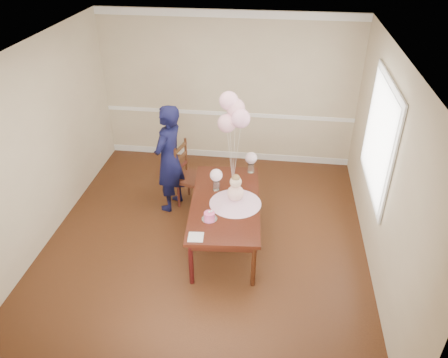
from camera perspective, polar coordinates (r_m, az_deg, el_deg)
The scene contains 50 objects.
floor at distance 6.36m, azimuth -2.37°, elevation -8.01°, with size 4.50×5.00×0.00m, color #33190C.
ceiling at distance 5.07m, azimuth -3.06°, elevation 16.11°, with size 4.50×5.00×0.02m, color white.
wall_back at distance 7.84m, azimuth 0.52°, elevation 11.56°, with size 4.50×0.02×2.70m, color #BEAD8C.
wall_front at distance 3.67m, azimuth -9.65°, elevation -16.60°, with size 4.50×0.02×2.70m, color #BEAD8C.
wall_left at distance 6.35m, azimuth -23.14°, elevation 3.77°, with size 0.02×5.00×2.70m, color #BEAD8C.
wall_right at distance 5.68m, azimuth 20.31°, elevation 1.04°, with size 0.02×5.00×2.70m, color #BEAD8C.
chair_rail_trim at distance 8.00m, azimuth 0.50°, elevation 8.51°, with size 4.50×0.02×0.07m, color white.
crown_molding at distance 7.48m, azimuth 0.56°, elevation 20.77°, with size 4.50×0.02×0.12m, color white.
baseboard_trim at distance 8.37m, azimuth 0.47°, elevation 3.22°, with size 4.50×0.02×0.12m, color white.
window_frame at distance 6.01m, azimuth 19.65°, elevation 5.12°, with size 0.02×1.66×1.56m, color white.
window_blinds at distance 6.01m, azimuth 19.49°, elevation 5.14°, with size 0.01×1.50×1.40m, color silver.
dining_table_top at distance 5.94m, azimuth 0.16°, elevation -3.08°, with size 0.92×1.84×0.05m, color black.
table_apron at distance 5.98m, azimuth 0.16°, elevation -3.62°, with size 0.83×1.75×0.09m, color black.
table_leg_fl at distance 5.53m, azimuth -4.32°, elevation -10.96°, with size 0.06×0.06×0.65m, color black.
table_leg_fr at distance 5.50m, azimuth 3.88°, elevation -11.22°, with size 0.06×0.06×0.65m, color black.
table_leg_bl at distance 6.86m, azimuth -2.77°, elevation -1.29°, with size 0.06×0.06×0.65m, color black.
table_leg_br at distance 6.84m, azimuth 3.71°, elevation -1.46°, with size 0.06×0.06×0.65m, color black.
baby_skirt at distance 5.86m, azimuth 1.50°, elevation -2.82°, with size 0.70×0.70×0.09m, color #E2A7C9.
baby_torso at distance 5.79m, azimuth 1.51°, elevation -1.84°, with size 0.22×0.22×0.22m, color #FFA1BD.
baby_head at distance 5.70m, azimuth 1.54°, elevation -0.38°, with size 0.16×0.16×0.16m, color beige.
baby_hair at distance 5.67m, azimuth 1.55°, elevation 0.10°, with size 0.11×0.11×0.11m, color brown.
cake_platter at distance 5.60m, azimuth -1.92°, elevation -5.23°, with size 0.20×0.20×0.01m, color silver.
birthday_cake at distance 5.57m, azimuth -1.92°, elevation -4.82°, with size 0.14×0.14×0.09m, color #DE4684.
cake_flower_a at distance 5.54m, azimuth -1.94°, elevation -4.33°, with size 0.03×0.03×0.03m, color white.
cake_flower_b at distance 5.55m, azimuth -1.64°, elevation -4.22°, with size 0.03×0.03×0.03m, color white.
rose_vase_near at distance 6.12m, azimuth -1.02°, elevation -0.82°, with size 0.09×0.09×0.15m, color silver.
roses_near at distance 6.04m, azimuth -1.03°, elevation 0.51°, with size 0.18×0.18×0.18m, color #F6CEDD.
rose_vase_far at distance 6.55m, azimuth 3.53°, elevation 1.48°, with size 0.09×0.09×0.15m, color white.
roses_far at distance 6.47m, azimuth 3.58°, elevation 2.74°, with size 0.18×0.18×0.18m, color silver.
napkin at distance 5.32m, azimuth -3.71°, elevation -7.57°, with size 0.18×0.18×0.01m, color silver.
balloon_weight at distance 6.34m, azimuth 1.19°, elevation -0.23°, with size 0.04×0.04×0.02m, color silver.
balloon_a at distance 5.91m, azimuth 0.39°, elevation 7.30°, with size 0.26×0.26×0.26m, color #E7A3B6.
balloon_b at distance 5.83m, azimuth 2.21°, elevation 7.90°, with size 0.26×0.26×0.26m, color #F0AACD.
balloon_c at distance 5.92m, azimuth 1.52°, elevation 9.27°, with size 0.26×0.26×0.26m, color #EFA9BB.
balloon_d at distance 5.90m, azimuth 0.63°, elevation 10.18°, with size 0.26×0.26×0.26m, color #FFB4D2.
balloon_ribbon_a at distance 6.15m, azimuth 0.80°, elevation 2.83°, with size 0.00×0.00×0.77m, color white.
balloon_ribbon_b at distance 6.10m, azimuth 1.67°, elevation 3.09°, with size 0.00×0.00×0.87m, color white.
balloon_ribbon_c at distance 6.14m, azimuth 1.34°, elevation 3.78°, with size 0.00×0.00×0.96m, color white.
balloon_ribbon_d at distance 6.13m, azimuth 0.92°, elevation 4.21°, with size 0.00×0.00×1.05m, color white.
dining_chair_seat at distance 6.87m, azimuth -4.01°, elevation 0.06°, with size 0.45×0.45×0.05m, color #3C1A10.
chair_leg_fl at distance 6.93m, azimuth -5.95°, elevation -2.08°, with size 0.04×0.04×0.44m, color #3D1510.
chair_leg_fr at distance 6.80m, azimuth -3.18°, elevation -2.72°, with size 0.04×0.04×0.44m, color #331D0E.
chair_leg_bl at distance 7.21m, azimuth -4.65°, elevation -0.56°, with size 0.04×0.04×0.44m, color black.
chair_leg_br at distance 7.07m, azimuth -1.96°, elevation -1.15°, with size 0.04×0.04×0.44m, color #381E0F.
chair_back_post_l at distance 6.66m, azimuth -6.36°, elevation 1.78°, with size 0.04×0.04×0.57m, color #381B0F.
chair_back_post_r at distance 6.94m, azimuth -4.99°, elevation 3.20°, with size 0.04×0.04×0.57m, color #381C0F.
chair_slat_low at distance 6.86m, azimuth -5.61°, elevation 1.62°, with size 0.03×0.41×0.05m, color #37130F.
chair_slat_mid at distance 6.78m, azimuth -5.68°, elevation 2.81°, with size 0.03×0.41×0.05m, color #3E2211.
chair_slat_top at distance 6.70m, azimuth -5.75°, elevation 4.03°, with size 0.03×0.41×0.05m, color #3A220F.
woman at distance 6.64m, azimuth -7.19°, elevation 2.63°, with size 0.62×0.42×1.71m, color black.
Camera 1 is at (0.90, -4.79, 4.08)m, focal length 35.00 mm.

